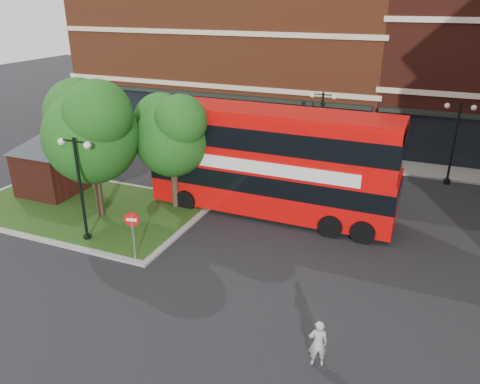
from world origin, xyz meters
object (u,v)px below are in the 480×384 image
at_px(bus, 272,156).
at_px(car_white, 338,151).
at_px(woman, 318,343).
at_px(car_silver, 282,153).

xyz_separation_m(bus, car_white, (1.63, 9.54, -2.40)).
xyz_separation_m(woman, car_silver, (-6.96, 18.00, -0.16)).
distance_m(bus, car_white, 9.97).
bearing_deg(car_silver, car_white, -67.92).
height_order(bus, car_white, bus).
distance_m(car_silver, car_white, 3.90).
xyz_separation_m(car_silver, car_white, (3.59, 1.50, 0.12)).
xyz_separation_m(bus, car_silver, (-1.96, 8.04, -2.51)).
bearing_deg(woman, car_white, -99.15).
bearing_deg(woman, car_silver, -87.80).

